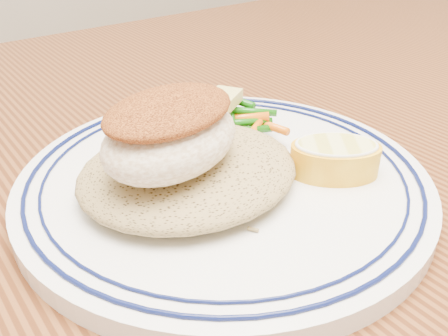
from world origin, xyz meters
The scene contains 7 objects.
dining_table centered at (0.00, 0.00, 0.65)m, with size 1.50×0.90×0.75m.
plate centered at (-0.05, -0.04, 0.76)m, with size 0.30×0.30×0.02m.
rice_pilaf centered at (-0.08, -0.04, 0.78)m, with size 0.16×0.14×0.03m, color olive.
fish_fillet centered at (-0.09, -0.05, 0.81)m, with size 0.12×0.10×0.05m.
vegetable_pile centered at (-0.01, 0.00, 0.78)m, with size 0.11×0.09×0.03m.
butter_pat centered at (-0.01, 0.01, 0.80)m, with size 0.03×0.02×0.01m, color #D7CB69.
lemon_wedge centered at (0.02, -0.09, 0.78)m, with size 0.08×0.08×0.02m.
Camera 1 is at (-0.23, -0.29, 0.95)m, focal length 40.00 mm.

